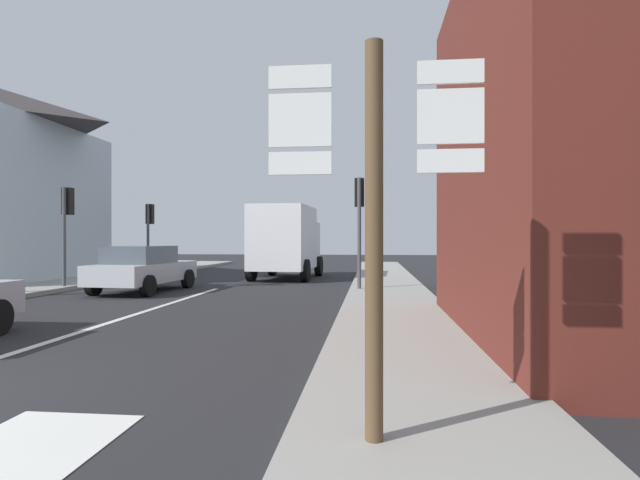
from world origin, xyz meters
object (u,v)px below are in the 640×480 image
at_px(delivery_truck, 286,240).
at_px(traffic_light_near_right, 359,208).
at_px(route_sign_post, 374,210).
at_px(traffic_light_near_left, 67,214).
at_px(sedan_far, 143,268).
at_px(traffic_light_far_left, 149,223).

bearing_deg(delivery_truck, traffic_light_near_right, -57.84).
xyz_separation_m(route_sign_post, traffic_light_near_right, (-0.42, 11.97, 0.77)).
bearing_deg(traffic_light_near_left, route_sign_post, -49.30).
bearing_deg(delivery_truck, route_sign_post, -77.96).
xyz_separation_m(sedan_far, traffic_light_near_right, (6.90, 0.52, 1.92)).
xyz_separation_m(sedan_far, delivery_truck, (3.67, 5.67, 0.89)).
distance_m(traffic_light_far_left, traffic_light_near_right, 11.38).
relative_size(traffic_light_far_left, traffic_light_near_right, 0.91).
distance_m(delivery_truck, traffic_light_near_left, 8.44).
relative_size(delivery_truck, traffic_light_far_left, 1.55).
bearing_deg(traffic_light_far_left, traffic_light_near_left, -90.00).
bearing_deg(sedan_far, delivery_truck, 57.08).
bearing_deg(traffic_light_far_left, delivery_truck, -7.25).
relative_size(sedan_far, route_sign_post, 1.35).
xyz_separation_m(sedan_far, traffic_light_far_left, (-2.79, 6.49, 1.67)).
distance_m(route_sign_post, traffic_light_far_left, 20.60).
bearing_deg(route_sign_post, traffic_light_far_left, 119.40).
bearing_deg(route_sign_post, sedan_far, 122.58).
distance_m(delivery_truck, traffic_light_near_right, 6.16).
bearing_deg(delivery_truck, traffic_light_far_left, 172.75).
height_order(traffic_light_near_left, traffic_light_far_left, traffic_light_near_left).
relative_size(sedan_far, traffic_light_near_right, 1.19).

